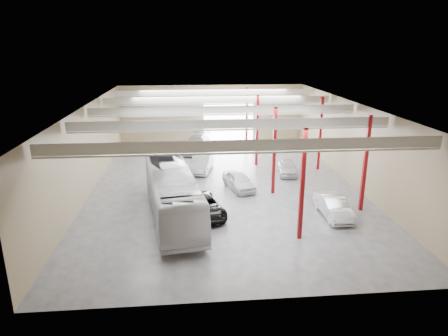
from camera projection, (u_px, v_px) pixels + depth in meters
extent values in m
cube|color=#4B4B50|center=(224.00, 186.00, 34.17)|extent=(22.00, 32.00, 0.01)
cube|color=#A2A29D|center=(224.00, 104.00, 32.10)|extent=(22.00, 32.00, 0.12)
cube|color=#77644A|center=(212.00, 114.00, 48.35)|extent=(22.00, 0.12, 7.00)
cube|color=#77644A|center=(257.00, 233.00, 17.92)|extent=(22.00, 0.12, 7.00)
cube|color=#77644A|center=(89.00, 149.00, 32.17)|extent=(0.12, 32.00, 7.00)
cube|color=#77644A|center=(352.00, 143.00, 34.10)|extent=(0.12, 32.00, 7.00)
cube|color=white|center=(228.00, 122.00, 48.68)|extent=(6.00, 0.20, 5.00)
cube|color=maroon|center=(302.00, 185.00, 23.96)|extent=(0.25, 0.25, 7.00)
cube|color=maroon|center=(274.00, 151.00, 31.57)|extent=(0.25, 0.25, 7.00)
cube|color=maroon|center=(257.00, 131.00, 39.17)|extent=(0.25, 0.25, 7.00)
cube|color=maroon|center=(247.00, 118.00, 45.83)|extent=(0.25, 0.25, 7.00)
cube|color=maroon|center=(365.00, 164.00, 28.26)|extent=(0.25, 0.25, 7.00)
cube|color=maroon|center=(320.00, 134.00, 37.77)|extent=(0.25, 0.25, 7.00)
cube|color=beige|center=(245.00, 146.00, 20.82)|extent=(21.60, 0.15, 0.60)
cube|color=beige|center=(245.00, 153.00, 20.94)|extent=(21.60, 0.10, 0.10)
cube|color=beige|center=(232.00, 124.00, 26.52)|extent=(21.60, 0.15, 0.60)
cube|color=beige|center=(232.00, 130.00, 26.64)|extent=(21.60, 0.10, 0.10)
cube|color=beige|center=(224.00, 110.00, 32.23)|extent=(21.60, 0.15, 0.60)
cube|color=beige|center=(224.00, 115.00, 32.35)|extent=(21.60, 0.10, 0.10)
cube|color=beige|center=(218.00, 100.00, 37.94)|extent=(21.60, 0.15, 0.60)
cube|color=beige|center=(218.00, 104.00, 38.06)|extent=(21.60, 0.10, 0.10)
cube|color=beige|center=(214.00, 93.00, 43.64)|extent=(21.60, 0.15, 0.60)
cube|color=beige|center=(214.00, 96.00, 43.76)|extent=(21.60, 0.10, 0.10)
imported|color=silver|center=(172.00, 193.00, 27.74)|extent=(4.74, 12.63, 3.44)
imported|color=black|center=(204.00, 206.00, 28.08)|extent=(3.44, 5.43, 1.40)
imported|color=silver|center=(239.00, 181.00, 33.30)|extent=(2.77, 4.53, 1.44)
imported|color=#9D9DA1|center=(202.00, 163.00, 37.97)|extent=(2.67, 4.97, 1.56)
imported|color=slate|center=(197.00, 144.00, 44.84)|extent=(3.78, 6.35, 1.72)
imported|color=silver|center=(333.00, 206.00, 27.97)|extent=(1.61, 4.51, 1.48)
imported|color=silver|center=(287.00, 167.00, 37.14)|extent=(2.08, 4.11, 1.34)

